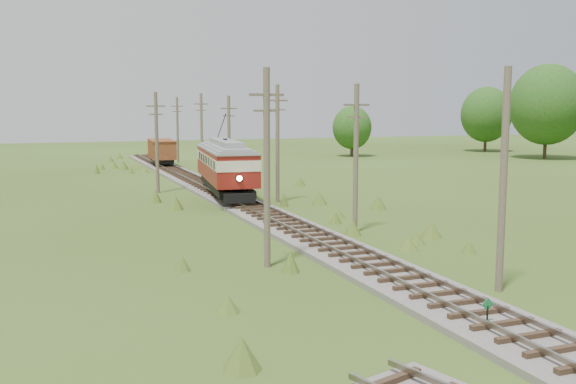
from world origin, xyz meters
name	(u,v)px	position (x,y,z in m)	size (l,w,h in m)	color
ground	(523,344)	(0.00, 0.00, 0.00)	(260.00, 260.00, 0.00)	#344B16
railbed_main	(227,197)	(0.00, 34.00, 0.19)	(3.60, 96.00, 0.57)	#605B54
switch_marker	(487,311)	(-0.20, 1.50, 0.63)	(0.45, 0.06, 1.08)	black
streetcar	(226,163)	(0.00, 34.39, 2.86)	(4.86, 13.85, 6.27)	black
gondola	(162,150)	(0.00, 64.05, 2.09)	(3.40, 8.69, 2.82)	black
gravel_pile	(218,172)	(3.30, 49.60, 0.58)	(3.42, 3.62, 1.24)	gray
utility_pole_r_1	(503,181)	(3.10, 5.00, 4.40)	(0.30, 0.30, 8.80)	brown
utility_pole_r_2	(356,157)	(3.30, 18.00, 4.42)	(1.60, 0.30, 8.60)	brown
utility_pole_r_3	(278,142)	(3.20, 31.00, 4.63)	(1.60, 0.30, 9.00)	brown
utility_pole_r_4	(229,139)	(3.00, 44.00, 4.32)	(1.60, 0.30, 8.40)	brown
utility_pole_r_5	(202,132)	(3.40, 57.00, 4.58)	(1.60, 0.30, 8.90)	brown
utility_pole_r_6	(178,129)	(3.20, 70.00, 4.47)	(1.60, 0.30, 8.70)	brown
utility_pole_l_a	(267,166)	(-4.20, 12.00, 4.63)	(1.60, 0.30, 9.00)	brown
utility_pole_l_b	(157,141)	(-4.50, 40.00, 4.42)	(1.60, 0.30, 8.60)	brown
tree_right_4	(547,105)	(54.00, 58.00, 7.75)	(10.50, 10.50, 13.53)	#38281C
tree_right_5	(486,115)	(56.00, 74.00, 6.19)	(8.40, 8.40, 10.82)	#38281C
tree_mid_b	(352,128)	(30.00, 72.00, 4.33)	(5.88, 5.88, 7.57)	#38281C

